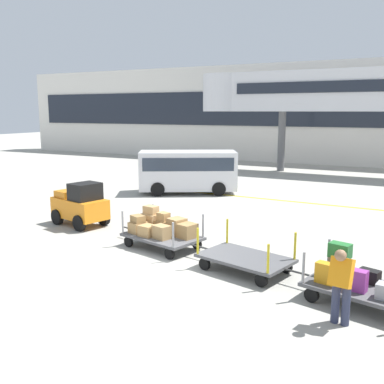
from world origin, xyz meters
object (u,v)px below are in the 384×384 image
at_px(baggage_tug, 80,205).
at_px(baggage_cart_tail, 361,281).
at_px(baggage_handler, 341,283).
at_px(shuttle_van, 188,169).
at_px(baggage_cart_lead, 161,229).
at_px(baggage_cart_middle, 245,258).

distance_m(baggage_tug, baggage_cart_tail, 10.13).
distance_m(baggage_tug, baggage_handler, 10.25).
bearing_deg(baggage_tug, baggage_cart_tail, -13.88).
relative_size(baggage_cart_tail, shuttle_van, 0.60).
bearing_deg(baggage_handler, baggage_cart_lead, 154.10).
bearing_deg(baggage_cart_tail, baggage_tug, 166.12).
bearing_deg(baggage_handler, baggage_cart_middle, 143.92).
bearing_deg(baggage_tug, baggage_handler, -20.86).
height_order(baggage_cart_tail, baggage_handler, baggage_handler).
bearing_deg(baggage_cart_lead, shuttle_van, 112.36).
bearing_deg(shuttle_van, baggage_handler, -50.75).
xyz_separation_m(baggage_cart_lead, shuttle_van, (-3.44, 8.36, 0.68)).
height_order(baggage_cart_middle, baggage_cart_tail, baggage_cart_tail).
bearing_deg(baggage_tug, baggage_cart_middle, -14.00).
bearing_deg(baggage_cart_tail, baggage_cart_middle, 166.43).
bearing_deg(baggage_cart_tail, baggage_cart_lead, 165.58).
height_order(baggage_handler, shuttle_van, shuttle_van).
distance_m(baggage_cart_tail, baggage_handler, 1.30).
xyz_separation_m(baggage_cart_middle, shuttle_van, (-6.43, 9.18, 0.89)).
xyz_separation_m(baggage_cart_lead, baggage_handler, (5.62, -2.73, 0.31)).
distance_m(baggage_cart_lead, baggage_cart_middle, 3.11).
height_order(baggage_tug, baggage_cart_lead, baggage_tug).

